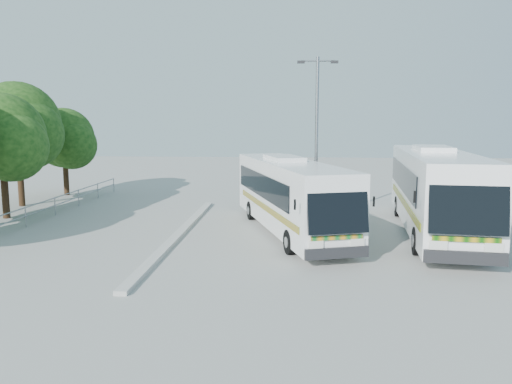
# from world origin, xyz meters

# --- Properties ---
(ground) EXTENTS (100.00, 100.00, 0.00)m
(ground) POSITION_xyz_m (0.00, 0.00, 0.00)
(ground) COLOR gray
(ground) RESTS_ON ground
(kerb_divider) EXTENTS (0.40, 16.00, 0.15)m
(kerb_divider) POSITION_xyz_m (-2.30, 2.00, 0.07)
(kerb_divider) COLOR #B2B2AD
(kerb_divider) RESTS_ON ground
(railing) EXTENTS (0.06, 22.00, 1.00)m
(railing) POSITION_xyz_m (-10.00, 4.00, 0.74)
(railing) COLOR gray
(railing) RESTS_ON ground
(tree_far_c) EXTENTS (4.97, 4.69, 6.49)m
(tree_far_c) POSITION_xyz_m (-12.12, 5.10, 4.26)
(tree_far_c) COLOR #382314
(tree_far_c) RESTS_ON ground
(tree_far_d) EXTENTS (5.62, 5.30, 7.33)m
(tree_far_d) POSITION_xyz_m (-13.31, 8.80, 4.82)
(tree_far_d) COLOR #382314
(tree_far_d) RESTS_ON ground
(tree_far_e) EXTENTS (4.54, 4.28, 5.92)m
(tree_far_e) POSITION_xyz_m (-12.63, 13.30, 3.89)
(tree_far_e) COLOR #382314
(tree_far_e) RESTS_ON ground
(coach_main) EXTENTS (5.58, 11.82, 3.23)m
(coach_main) POSITION_xyz_m (2.58, 2.80, 1.77)
(coach_main) COLOR white
(coach_main) RESTS_ON ground
(coach_adjacent) EXTENTS (4.19, 13.42, 3.66)m
(coach_adjacent) POSITION_xyz_m (9.13, 3.20, 2.01)
(coach_adjacent) COLOR white
(coach_adjacent) RESTS_ON ground
(lamppost) EXTENTS (1.99, 0.28, 8.13)m
(lamppost) POSITION_xyz_m (3.88, 5.41, 4.49)
(lamppost) COLOR gray
(lamppost) RESTS_ON ground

